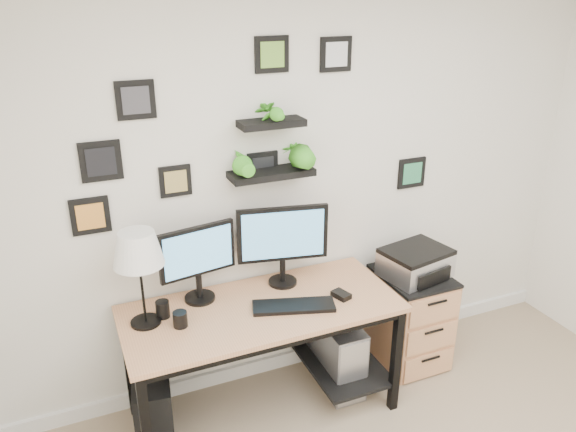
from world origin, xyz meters
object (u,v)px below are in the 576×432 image
monitor_right (283,239)px  mug (180,319)px  pc_tower_grey (336,353)px  file_cabinet (410,317)px  monitor_left (198,258)px  desk (266,320)px  printer (416,263)px  table_lamp (138,251)px  pc_tower_black (154,406)px

monitor_right → mug: (-0.69, -0.21, -0.26)m
pc_tower_grey → file_cabinet: size_ratio=0.73×
monitor_left → mug: (-0.17, -0.23, -0.23)m
monitor_right → file_cabinet: (0.91, -0.11, -0.72)m
monitor_left → monitor_right: 0.52m
monitor_left → mug: 0.37m
mug → file_cabinet: 1.67m
pc_tower_grey → file_cabinet: (0.60, 0.04, 0.09)m
mug → desk: bearing=5.5°
monitor_right → printer: (0.91, -0.12, -0.29)m
table_lamp → pc_tower_black: table_lamp is taller
desk → pc_tower_grey: size_ratio=3.25×
monitor_left → table_lamp: size_ratio=0.85×
monitor_left → file_cabinet: 1.59m
desk → file_cabinet: desk is taller
pc_tower_grey → file_cabinet: file_cabinet is taller
pc_tower_black → pc_tower_grey: (1.19, 0.02, 0.01)m
desk → pc_tower_grey: desk is taller
pc_tower_grey → monitor_right: bearing=154.2°
table_lamp → pc_tower_grey: table_lamp is taller
monitor_right → file_cabinet: size_ratio=0.81×
pc_tower_black → printer: printer is taller
monitor_left → file_cabinet: size_ratio=0.70×
printer → desk: bearing=-177.5°
monitor_right → mug: monitor_right is taller
file_cabinet → monitor_right: bearing=173.3°
desk → monitor_left: bearing=152.4°
monitor_right → mug: size_ratio=6.18×
desk → pc_tower_grey: (0.49, 0.01, -0.38)m
monitor_right → file_cabinet: bearing=-6.7°
printer → mug: bearing=-176.5°
monitor_left → pc_tower_black: size_ratio=1.02×
monitor_left → monitor_right: bearing=-1.6°
file_cabinet → printer: size_ratio=1.42×
table_lamp → file_cabinet: size_ratio=0.82×
table_lamp → file_cabinet: (1.77, 0.00, -0.86)m
monitor_left → monitor_right: size_ratio=0.86×
pc_tower_black → file_cabinet: size_ratio=0.69×
mug → pc_tower_grey: 1.15m
monitor_left → pc_tower_black: 0.89m
mug → pc_tower_black: size_ratio=0.19×
mug → pc_tower_grey: mug is taller
table_lamp → pc_tower_black: 0.96m
pc_tower_black → pc_tower_grey: 1.19m
table_lamp → file_cabinet: bearing=0.1°
pc_tower_grey → monitor_left: bearing=168.8°
monitor_left → table_lamp: (-0.34, -0.12, 0.17)m
desk → mug: 0.54m
monitor_left → printer: monitor_left is taller
pc_tower_black → file_cabinet: (1.79, 0.07, 0.11)m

